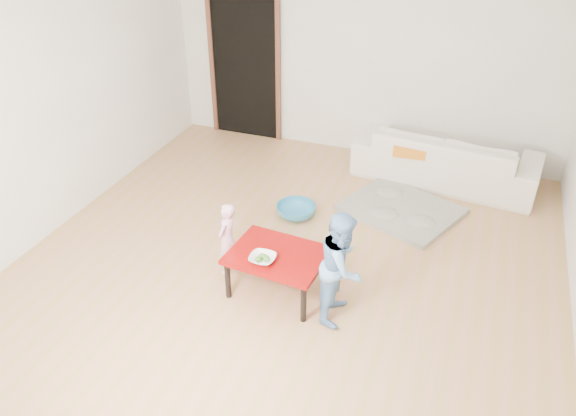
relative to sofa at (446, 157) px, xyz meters
The scene contains 13 objects.
floor 2.38m from the sofa, 119.54° to the right, with size 5.00×5.00×0.01m, color tan.
back_wall 1.59m from the sofa, 158.82° to the left, with size 5.00×0.02×2.60m, color white.
left_wall 4.31m from the sofa, 150.76° to the right, with size 0.02×5.00×2.60m, color white.
doorway 2.89m from the sofa, behind, with size 1.02×0.08×2.11m, color brown, non-canonical shape.
sofa is the anchor object (origin of this frame).
cushion 0.45m from the sofa, 150.33° to the right, with size 0.43×0.39×0.12m, color orange.
red_table 2.85m from the sofa, 113.19° to the right, with size 0.82×0.61×0.41m, color maroon, non-canonical shape.
bowl 3.01m from the sofa, 113.48° to the right, with size 0.22×0.22×0.05m, color white.
broccoli 3.01m from the sofa, 113.48° to the right, with size 0.12×0.12×0.06m, color #2D5919, non-canonical shape.
child_pink 3.00m from the sofa, 123.59° to the right, with size 0.26×0.17×0.72m, color pink.
child_blue 2.76m from the sofa, 101.03° to the right, with size 0.48×0.38×0.99m, color #66ACEC.
basin 1.98m from the sofa, 134.95° to the right, with size 0.43×0.43×0.13m, color teal.
blanket 1.00m from the sofa, 110.43° to the right, with size 1.14×0.95×0.06m, color #9E9B8B, non-canonical shape.
Camera 1 is at (1.48, -4.19, 3.28)m, focal length 35.00 mm.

